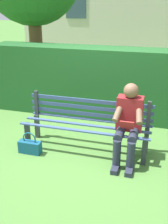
# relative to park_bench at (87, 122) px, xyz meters

# --- Properties ---
(ground) EXTENTS (60.00, 60.00, 0.00)m
(ground) POSITION_rel_park_bench_xyz_m (0.00, 0.09, -0.45)
(ground) COLOR #477533
(park_bench) EXTENTS (2.06, 0.52, 0.86)m
(park_bench) POSITION_rel_park_bench_xyz_m (0.00, 0.00, 0.00)
(park_bench) COLOR #2D3338
(park_bench) RESTS_ON ground
(person_seated) EXTENTS (0.44, 0.73, 1.18)m
(person_seated) POSITION_rel_park_bench_xyz_m (-0.68, 0.19, 0.17)
(person_seated) COLOR maroon
(person_seated) RESTS_ON ground
(hedge_backdrop) EXTENTS (5.86, 0.73, 1.51)m
(hedge_backdrop) POSITION_rel_park_bench_xyz_m (-0.49, -1.44, 0.29)
(hedge_backdrop) COLOR #1E5123
(hedge_backdrop) RESTS_ON ground
(handbag) EXTENTS (0.36, 0.14, 0.36)m
(handbag) POSITION_rel_park_bench_xyz_m (0.82, 0.45, -0.34)
(handbag) COLOR navy
(handbag) RESTS_ON ground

